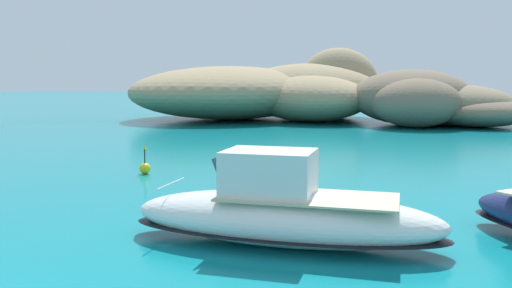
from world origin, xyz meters
The scene contains 4 objects.
islet_large centered at (-16.59, 56.94, 3.36)m, with size 35.31×32.58×8.99m.
islet_small centered at (4.14, 54.69, 2.33)m, with size 23.08×20.73×6.01m.
motorboat_white centered at (4.35, 8.45, 0.91)m, with size 9.53×4.06×2.72m.
channel_buoy centered at (-6.25, 16.58, 0.34)m, with size 0.56×0.56×1.48m.
Camera 1 is at (9.63, -5.44, 4.66)m, focal length 37.16 mm.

